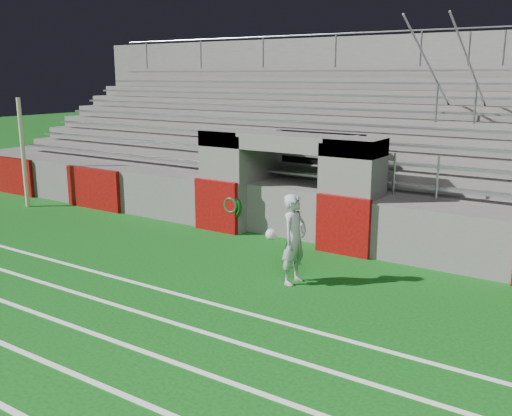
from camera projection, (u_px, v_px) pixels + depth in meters
The scene contains 5 objects.
ground at pixel (199, 276), 11.60m from camera, with size 90.00×90.00×0.00m, color #0C4910.
field_post at pixel (23, 153), 17.38m from camera, with size 0.12×0.12×3.34m, color beige.
stadium_structure at pixel (360, 157), 17.74m from camera, with size 26.00×8.48×5.42m.
goalkeeper_with_ball at pixel (294, 239), 11.03m from camera, with size 0.68×0.73×1.78m.
hose_coil at pixel (232, 206), 14.52m from camera, with size 0.60×0.15×0.60m.
Camera 1 is at (7.02, -8.52, 3.99)m, focal length 40.00 mm.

